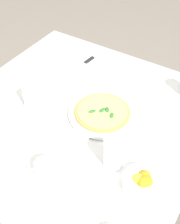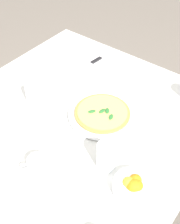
{
  "view_description": "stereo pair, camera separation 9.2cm",
  "coord_description": "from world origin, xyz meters",
  "px_view_note": "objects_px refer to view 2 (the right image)",
  "views": [
    {
      "loc": [
        0.79,
        0.57,
        1.7
      ],
      "look_at": [
        -0.03,
        0.05,
        0.77
      ],
      "focal_mm": 47.73,
      "sensor_mm": 36.0,
      "label": 1
    },
    {
      "loc": [
        0.74,
        0.64,
        1.7
      ],
      "look_at": [
        -0.03,
        0.05,
        0.77
      ],
      "focal_mm": 47.73,
      "sensor_mm": 36.0,
      "label": 2
    }
  ],
  "objects_px": {
    "dinner_knife": "(90,64)",
    "citrus_bowl": "(133,186)",
    "pizza_plate": "(102,115)",
    "coffee_cup_back_corner": "(38,166)",
    "water_glass_near_right": "(106,157)",
    "pizza": "(102,112)",
    "water_glass_right_edge": "(34,95)",
    "napkin_folded": "(90,66)"
  },
  "relations": [
    {
      "from": "pizza_plate",
      "to": "pizza",
      "type": "bearing_deg",
      "value": 51.21
    },
    {
      "from": "coffee_cup_back_corner",
      "to": "dinner_knife",
      "type": "relative_size",
      "value": 0.66
    },
    {
      "from": "water_glass_right_edge",
      "to": "citrus_bowl",
      "type": "relative_size",
      "value": 0.77
    },
    {
      "from": "pizza_plate",
      "to": "napkin_folded",
      "type": "xyz_separation_m",
      "value": [
        -0.26,
        -0.28,
        -0.0
      ]
    },
    {
      "from": "water_glass_near_right",
      "to": "napkin_folded",
      "type": "xyz_separation_m",
      "value": [
        -0.48,
        -0.45,
        -0.04
      ]
    },
    {
      "from": "napkin_folded",
      "to": "pizza_plate",
      "type": "bearing_deg",
      "value": 54.6
    },
    {
      "from": "pizza_plate",
      "to": "dinner_knife",
      "type": "xyz_separation_m",
      "value": [
        -0.26,
        -0.28,
        0.01
      ]
    },
    {
      "from": "water_glass_right_edge",
      "to": "napkin_folded",
      "type": "bearing_deg",
      "value": 174.83
    },
    {
      "from": "pizza_plate",
      "to": "water_glass_near_right",
      "type": "height_order",
      "value": "water_glass_near_right"
    },
    {
      "from": "pizza_plate",
      "to": "water_glass_right_edge",
      "type": "relative_size",
      "value": 2.66
    },
    {
      "from": "coffee_cup_back_corner",
      "to": "dinner_knife",
      "type": "height_order",
      "value": "coffee_cup_back_corner"
    },
    {
      "from": "water_glass_near_right",
      "to": "dinner_knife",
      "type": "distance_m",
      "value": 0.65
    },
    {
      "from": "water_glass_near_right",
      "to": "pizza",
      "type": "bearing_deg",
      "value": -141.16
    },
    {
      "from": "coffee_cup_back_corner",
      "to": "napkin_folded",
      "type": "height_order",
      "value": "coffee_cup_back_corner"
    },
    {
      "from": "pizza",
      "to": "water_glass_right_edge",
      "type": "distance_m",
      "value": 0.33
    },
    {
      "from": "pizza_plate",
      "to": "napkin_folded",
      "type": "height_order",
      "value": "napkin_folded"
    },
    {
      "from": "citrus_bowl",
      "to": "coffee_cup_back_corner",
      "type": "bearing_deg",
      "value": -66.09
    },
    {
      "from": "water_glass_near_right",
      "to": "citrus_bowl",
      "type": "distance_m",
      "value": 0.15
    },
    {
      "from": "pizza_plate",
      "to": "pizza",
      "type": "relative_size",
      "value": 1.22
    },
    {
      "from": "coffee_cup_back_corner",
      "to": "water_glass_right_edge",
      "type": "distance_m",
      "value": 0.4
    },
    {
      "from": "napkin_folded",
      "to": "dinner_knife",
      "type": "relative_size",
      "value": 1.21
    },
    {
      "from": "coffee_cup_back_corner",
      "to": "pizza_plate",
      "type": "bearing_deg",
      "value": 177.38
    },
    {
      "from": "pizza",
      "to": "napkin_folded",
      "type": "relative_size",
      "value": 1.06
    },
    {
      "from": "dinner_knife",
      "to": "citrus_bowl",
      "type": "xyz_separation_m",
      "value": [
        0.5,
        0.59,
        0.0
      ]
    },
    {
      "from": "water_glass_right_edge",
      "to": "napkin_folded",
      "type": "xyz_separation_m",
      "value": [
        -0.39,
        0.03,
        -0.04
      ]
    },
    {
      "from": "pizza",
      "to": "dinner_knife",
      "type": "height_order",
      "value": "pizza"
    },
    {
      "from": "coffee_cup_back_corner",
      "to": "napkin_folded",
      "type": "distance_m",
      "value": 0.7
    },
    {
      "from": "pizza_plate",
      "to": "coffee_cup_back_corner",
      "type": "relative_size",
      "value": 2.37
    },
    {
      "from": "water_glass_near_right",
      "to": "napkin_folded",
      "type": "relative_size",
      "value": 0.5
    },
    {
      "from": "pizza",
      "to": "water_glass_right_edge",
      "type": "height_order",
      "value": "water_glass_right_edge"
    },
    {
      "from": "pizza",
      "to": "water_glass_right_edge",
      "type": "xyz_separation_m",
      "value": [
        0.12,
        -0.31,
        0.02
      ]
    },
    {
      "from": "pizza_plate",
      "to": "citrus_bowl",
      "type": "distance_m",
      "value": 0.4
    },
    {
      "from": "pizza_plate",
      "to": "coffee_cup_back_corner",
      "type": "distance_m",
      "value": 0.39
    },
    {
      "from": "pizza_plate",
      "to": "dinner_knife",
      "type": "relative_size",
      "value": 1.57
    },
    {
      "from": "pizza",
      "to": "coffee_cup_back_corner",
      "type": "height_order",
      "value": "coffee_cup_back_corner"
    },
    {
      "from": "coffee_cup_back_corner",
      "to": "dinner_knife",
      "type": "xyz_separation_m",
      "value": [
        -0.65,
        -0.26,
        -0.01
      ]
    },
    {
      "from": "coffee_cup_back_corner",
      "to": "napkin_folded",
      "type": "relative_size",
      "value": 0.55
    },
    {
      "from": "pizza_plate",
      "to": "water_glass_right_edge",
      "type": "height_order",
      "value": "water_glass_right_edge"
    },
    {
      "from": "coffee_cup_back_corner",
      "to": "water_glass_right_edge",
      "type": "xyz_separation_m",
      "value": [
        -0.27,
        -0.29,
        0.02
      ]
    },
    {
      "from": "napkin_folded",
      "to": "citrus_bowl",
      "type": "bearing_deg",
      "value": 57.77
    },
    {
      "from": "coffee_cup_back_corner",
      "to": "water_glass_near_right",
      "type": "xyz_separation_m",
      "value": [
        -0.18,
        0.19,
        0.02
      ]
    },
    {
      "from": "pizza_plate",
      "to": "coffee_cup_back_corner",
      "type": "height_order",
      "value": "coffee_cup_back_corner"
    }
  ]
}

